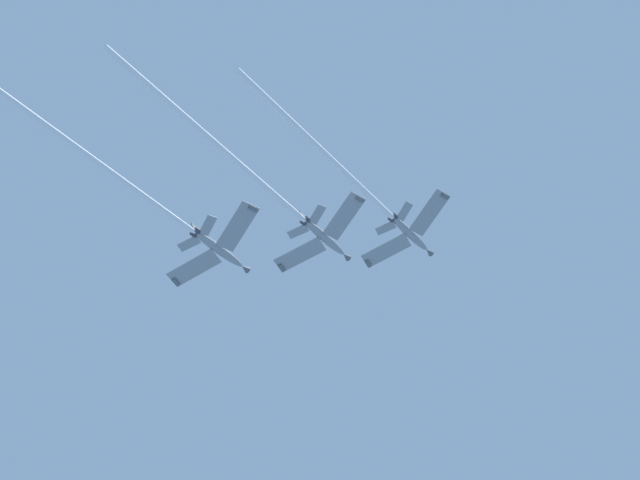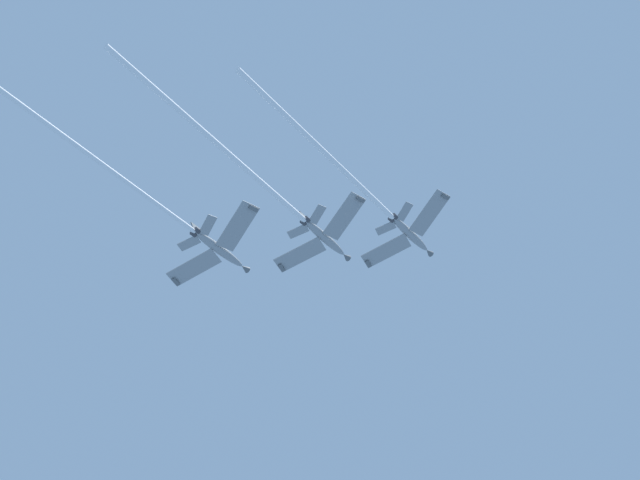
% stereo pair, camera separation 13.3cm
% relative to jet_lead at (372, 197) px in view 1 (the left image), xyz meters
% --- Properties ---
extents(jet_lead, '(47.13, 24.74, 28.02)m').
position_rel_jet_lead_xyz_m(jet_lead, '(0.00, 0.00, 0.00)').
color(jet_lead, gray).
extents(jet_second, '(50.37, 26.46, 30.01)m').
position_rel_jet_lead_xyz_m(jet_second, '(-15.22, 6.08, -5.86)').
color(jet_second, gray).
extents(jet_third, '(53.57, 26.14, 30.24)m').
position_rel_jet_lead_xyz_m(jet_third, '(-30.05, 15.36, -11.52)').
color(jet_third, gray).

